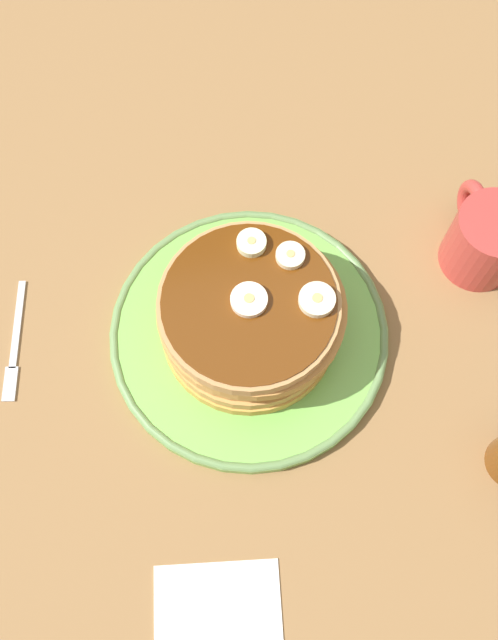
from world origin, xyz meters
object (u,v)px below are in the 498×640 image
object	(u,v)px
fork	(14,347)
pancake_stack	(248,316)
banana_slice_3	(251,243)
napkin	(218,630)
banana_slice_0	(252,298)
plate	(249,333)
banana_slice_1	(317,300)
banana_slice_2	(290,256)
coffee_mug	(486,238)

from	to	relation	value
fork	pancake_stack	bearing A→B (deg)	-98.65
banana_slice_3	napkin	size ratio (longest dim) A/B	0.25
pancake_stack	banana_slice_3	distance (cm)	6.86
pancake_stack	fork	distance (cm)	23.77
banana_slice_0	fork	xyz separation A→B (cm)	(3.52, 23.43, -8.68)
plate	fork	bearing A→B (deg)	80.96
banana_slice_1	banana_slice_2	world-z (taller)	same
banana_slice_1	fork	bearing A→B (deg)	80.28
coffee_mug	banana_slice_0	bearing A→B (deg)	98.34
pancake_stack	banana_slice_1	distance (cm)	7.35
pancake_stack	banana_slice_0	bearing A→B (deg)	-92.94
banana_slice_1	fork	distance (cm)	30.69
banana_slice_0	plate	bearing A→B (deg)	117.71
banana_slice_2	fork	bearing A→B (deg)	89.64
banana_slice_0	fork	bearing A→B (deg)	81.45
pancake_stack	banana_slice_2	bearing A→B (deg)	-54.67
plate	pancake_stack	bearing A→B (deg)	27.13
pancake_stack	coffee_mug	size ratio (longest dim) A/B	1.66
fork	napkin	bearing A→B (deg)	-153.27
coffee_mug	fork	distance (cm)	48.43
banana_slice_1	coffee_mug	bearing A→B (deg)	-75.21
banana_slice_3	coffee_mug	bearing A→B (deg)	-94.05
banana_slice_2	banana_slice_3	world-z (taller)	banana_slice_3
pancake_stack	napkin	distance (cm)	27.67
plate	banana_slice_0	size ratio (longest dim) A/B	8.30
pancake_stack	banana_slice_2	distance (cm)	7.00
napkin	plate	bearing A→B (deg)	-17.78
pancake_stack	banana_slice_0	xyz separation A→B (cm)	(-0.02, -0.39, 3.98)
banana_slice_1	napkin	world-z (taller)	banana_slice_1
plate	coffee_mug	size ratio (longest dim) A/B	2.56
banana_slice_2	fork	size ratio (longest dim) A/B	0.21
banana_slice_0	napkin	world-z (taller)	banana_slice_0
plate	banana_slice_2	size ratio (longest dim) A/B	10.29
banana_slice_2	napkin	size ratio (longest dim) A/B	0.24
banana_slice_0	banana_slice_1	size ratio (longest dim) A/B	1.01
napkin	banana_slice_0	bearing A→B (deg)	-18.27
pancake_stack	banana_slice_1	world-z (taller)	banana_slice_1
banana_slice_0	coffee_mug	distance (cm)	25.61
banana_slice_2	coffee_mug	bearing A→B (deg)	-89.17
plate	banana_slice_1	size ratio (longest dim) A/B	8.40
banana_slice_3	napkin	distance (cm)	33.94
banana_slice_0	fork	world-z (taller)	banana_slice_0
plate	pancake_stack	size ratio (longest dim) A/B	1.54
banana_slice_2	banana_slice_3	size ratio (longest dim) A/B	0.98
plate	banana_slice_3	distance (cm)	9.97
banana_slice_0	napkin	bearing A→B (deg)	161.73
banana_slice_0	banana_slice_1	distance (cm)	5.75
banana_slice_3	pancake_stack	bearing A→B (deg)	164.09
plate	banana_slice_0	bearing A→B (deg)	-62.29
plate	banana_slice_2	bearing A→B (deg)	-52.71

